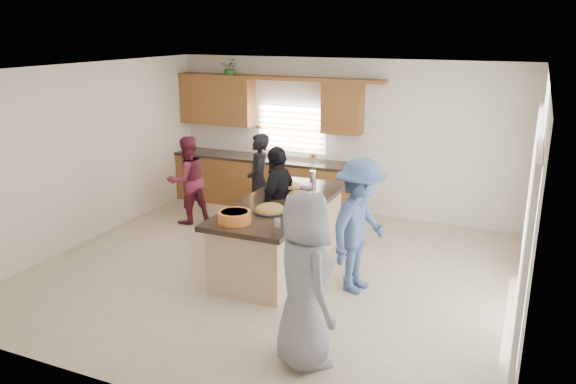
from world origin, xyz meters
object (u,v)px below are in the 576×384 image
at_px(woman_left_back, 259,181).
at_px(woman_left_mid, 188,180).
at_px(island, 281,235).
at_px(salad_bowl, 235,216).
at_px(woman_right_back, 360,226).
at_px(woman_left_front, 278,203).
at_px(woman_right_front, 305,280).

xyz_separation_m(woman_left_back, woman_left_mid, (-1.25, -0.28, -0.04)).
relative_size(island, salad_bowl, 6.45).
height_order(woman_left_mid, woman_right_back, woman_right_back).
relative_size(salad_bowl, woman_left_front, 0.25).
relative_size(woman_left_mid, woman_right_back, 0.87).
height_order(island, woman_left_mid, woman_left_mid).
xyz_separation_m(island, woman_left_mid, (-2.25, 1.04, 0.31)).
distance_m(island, woman_left_front, 0.49).
xyz_separation_m(island, salad_bowl, (-0.17, -1.02, 0.58)).
bearing_deg(woman_left_mid, salad_bowl, 73.57).
xyz_separation_m(woman_left_mid, woman_right_back, (3.51, -1.37, 0.12)).
xyz_separation_m(woman_left_back, woman_left_front, (0.85, -1.07, 0.03)).
bearing_deg(island, salad_bowl, -100.60).
bearing_deg(woman_right_back, woman_left_mid, 80.21).
distance_m(woman_left_back, woman_left_front, 1.37).
bearing_deg(woman_left_front, woman_left_mid, -110.00).
distance_m(woman_left_mid, woman_left_front, 2.24).
distance_m(island, woman_right_front, 2.52).
distance_m(island, salad_bowl, 1.18).
distance_m(woman_left_back, woman_left_mid, 1.28).
distance_m(woman_left_front, woman_right_front, 2.77).
bearing_deg(woman_left_mid, island, 93.54).
bearing_deg(salad_bowl, island, 80.24).
bearing_deg(woman_left_back, woman_left_front, 14.12).
bearing_deg(island, woman_left_back, 126.61).
distance_m(salad_bowl, woman_left_back, 2.48).
xyz_separation_m(island, woman_right_back, (1.26, -0.33, 0.43)).
height_order(woman_left_mid, woman_left_front, woman_left_front).
height_order(woman_right_back, woman_right_front, woman_right_front).
bearing_deg(salad_bowl, woman_left_front, 89.00).
bearing_deg(woman_right_front, woman_right_back, -44.76).
relative_size(woman_left_front, woman_right_front, 0.93).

